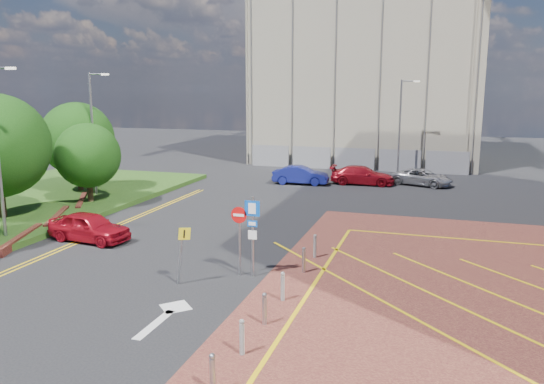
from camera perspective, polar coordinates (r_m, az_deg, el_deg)
The scene contains 15 objects.
ground at distance 20.39m, azimuth -4.35°, elevation -9.81°, with size 140.00×140.00×0.00m, color black.
retaining_wall at distance 28.21m, azimuth -25.68°, elevation -4.55°, with size 6.06×20.33×0.40m.
tree_c at distance 34.76m, azimuth -19.20°, elevation 3.72°, with size 4.00×4.00×4.90m.
tree_d at distance 38.88m, azimuth -20.21°, elevation 5.38°, with size 5.00×5.00×6.08m.
lamp_left_far at distance 36.77m, azimuth -18.65°, elevation 6.43°, with size 1.53×0.16×8.00m.
lamp_back at distance 45.86m, azimuth 13.68°, elevation 7.12°, with size 1.53×0.16×8.00m.
sign_cluster at distance 20.57m, azimuth -2.65°, elevation -3.89°, with size 1.17×0.12×3.20m.
warning_sign at distance 20.07m, azimuth -9.68°, elevation -5.98°, with size 0.57×0.38×2.25m.
bollard_row at distance 18.04m, azimuth 0.55°, elevation -11.03°, with size 0.14×11.14×0.90m.
construction_building at distance 58.23m, azimuth 10.70°, elevation 14.55°, with size 21.20×19.20×22.00m, color gray.
construction_fence at distance 48.47m, azimuth 10.02°, elevation 3.46°, with size 21.60×0.06×2.00m, color gray.
car_red_left at distance 27.09m, azimuth -19.07°, elevation -3.56°, with size 1.67×4.15×1.41m, color #A30E1C.
car_blue_back at distance 40.95m, azimuth 3.10°, elevation 1.83°, with size 1.49×4.28×1.41m, color navy.
car_red_back at distance 41.38m, azimuth 9.70°, elevation 1.78°, with size 1.98×4.88×1.42m, color maroon.
car_silver_back at distance 41.98m, azimuth 15.86°, elevation 1.53°, with size 2.07×4.48×1.25m, color #9C9CA3.
Camera 1 is at (7.15, -17.67, 7.25)m, focal length 35.00 mm.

